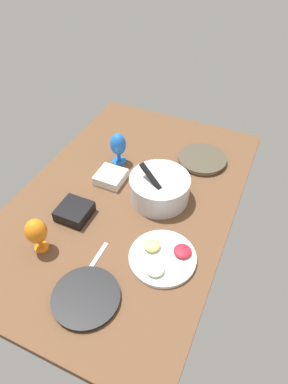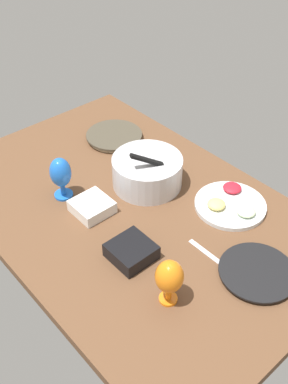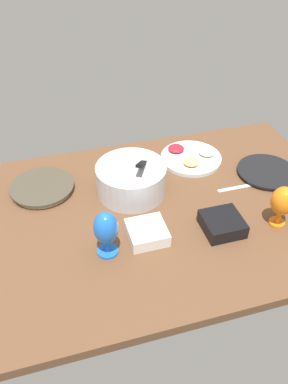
{
  "view_description": "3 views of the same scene",
  "coord_description": "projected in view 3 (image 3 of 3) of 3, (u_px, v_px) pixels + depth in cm",
  "views": [
    {
      "loc": [
        103.47,
        55.44,
        118.82
      ],
      "look_at": [
        -0.8,
        8.79,
        6.38
      ],
      "focal_mm": 31.14,
      "sensor_mm": 36.0,
      "label": 1
    },
    {
      "loc": [
        105.39,
        -85.55,
        121.18
      ],
      "look_at": [
        2.81,
        4.89,
        6.38
      ],
      "focal_mm": 42.27,
      "sensor_mm": 36.0,
      "label": 2
    },
    {
      "loc": [
        -37.17,
        -112.5,
        106.96
      ],
      "look_at": [
        -3.34,
        5.18,
        6.38
      ],
      "focal_mm": 36.89,
      "sensor_mm": 36.0,
      "label": 3
    }
  ],
  "objects": [
    {
      "name": "square_bowl_black",
      "position": [
        222.0,
        223.0,
        1.49
      ],
      "size": [
        14.61,
        14.61,
        5.66
      ],
      "color": "black",
      "rests_on": "ground_plane"
    },
    {
      "name": "dinner_plate_left",
      "position": [
        42.0,
        188.0,
        1.68
      ],
      "size": [
        27.03,
        27.03,
        2.74
      ],
      "color": "beige",
      "rests_on": "ground_plane"
    },
    {
      "name": "hurricane_glass_orange",
      "position": [
        283.0,
        202.0,
        1.47
      ],
      "size": [
        9.15,
        9.15,
        17.52
      ],
      "color": "orange",
      "rests_on": "ground_plane"
    },
    {
      "name": "square_bowl_white",
      "position": [
        147.0,
        232.0,
        1.46
      ],
      "size": [
        14.17,
        14.17,
        4.93
      ],
      "color": "white",
      "rests_on": "ground_plane"
    },
    {
      "name": "fruit_platter",
      "position": [
        191.0,
        157.0,
        1.86
      ],
      "size": [
        28.6,
        28.6,
        4.74
      ],
      "color": "silver",
      "rests_on": "ground_plane"
    },
    {
      "name": "hurricane_glass_blue",
      "position": [
        106.0,
        230.0,
        1.35
      ],
      "size": [
        8.68,
        8.68,
        18.57
      ],
      "color": "blue",
      "rests_on": "ground_plane"
    },
    {
      "name": "mixing_bowl",
      "position": [
        131.0,
        178.0,
        1.65
      ],
      "size": [
        29.39,
        29.39,
        19.95
      ],
      "color": "silver",
      "rests_on": "ground_plane"
    },
    {
      "name": "dinner_plate_right",
      "position": [
        267.0,
        172.0,
        1.78
      ],
      "size": [
        26.52,
        26.52,
        2.02
      ],
      "color": "#4C4C51",
      "rests_on": "ground_plane"
    },
    {
      "name": "ground_plane",
      "position": [
        155.0,
        214.0,
        1.61
      ],
      "size": [
        160.0,
        104.0,
        4.0
      ],
      "primitive_type": "cube",
      "color": "brown"
    },
    {
      "name": "fork_by_right_plate",
      "position": [
        237.0,
        187.0,
        1.71
      ],
      "size": [
        18.0,
        1.83,
        0.6
      ],
      "primitive_type": "cube",
      "rotation": [
        0.0,
        0.0,
        -0.0
      ],
      "color": "silver",
      "rests_on": "ground_plane"
    }
  ]
}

